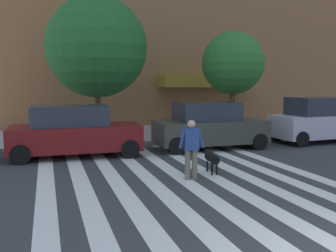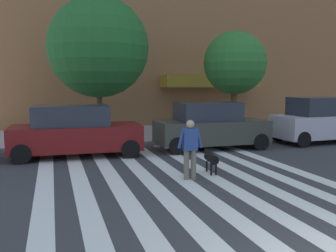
# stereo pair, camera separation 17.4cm
# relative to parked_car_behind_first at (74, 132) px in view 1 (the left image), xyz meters

# --- Properties ---
(ground_plane) EXTENTS (160.00, 160.00, 0.00)m
(ground_plane) POSITION_rel_parked_car_behind_first_xyz_m (3.39, -4.36, -0.90)
(ground_plane) COLOR #353538
(sidewalk_far) EXTENTS (80.00, 6.00, 0.15)m
(sidewalk_far) POSITION_rel_parked_car_behind_first_xyz_m (3.39, 4.58, -0.83)
(sidewalk_far) COLOR #9F9293
(sidewalk_far) RESTS_ON ground_plane
(crosswalk_stripes) EXTENTS (7.65, 11.28, 0.01)m
(crosswalk_stripes) POSITION_rel_parked_car_behind_first_xyz_m (2.59, -4.36, -0.90)
(crosswalk_stripes) COLOR silver
(crosswalk_stripes) RESTS_ON ground_plane
(parked_car_behind_first) EXTENTS (4.63, 2.16, 1.84)m
(parked_car_behind_first) POSITION_rel_parked_car_behind_first_xyz_m (0.00, 0.00, 0.00)
(parked_car_behind_first) COLOR maroon
(parked_car_behind_first) RESTS_ON ground_plane
(parked_car_third_in_line) EXTENTS (4.44, 2.05, 1.88)m
(parked_car_third_in_line) POSITION_rel_parked_car_behind_first_xyz_m (5.29, -0.00, 0.00)
(parked_car_third_in_line) COLOR #36362F
(parked_car_third_in_line) RESTS_ON ground_plane
(parked_car_fourth_in_line) EXTENTS (4.59, 2.03, 2.02)m
(parked_car_fourth_in_line) POSITION_rel_parked_car_behind_first_xyz_m (10.75, -0.00, 0.07)
(parked_car_fourth_in_line) COLOR #B7B1BE
(parked_car_fourth_in_line) RESTS_ON ground_plane
(street_tree_nearest) EXTENTS (4.50, 4.50, 6.33)m
(street_tree_nearest) POSITION_rel_parked_car_behind_first_xyz_m (1.30, 3.38, 3.32)
(street_tree_nearest) COLOR #4C3823
(street_tree_nearest) RESTS_ON sidewalk_far
(street_tree_middle) EXTENTS (3.03, 3.03, 4.97)m
(street_tree_middle) POSITION_rel_parked_car_behind_first_xyz_m (7.73, 2.69, 2.69)
(street_tree_middle) COLOR #4C3823
(street_tree_middle) RESTS_ON sidewalk_far
(pedestrian_dog_walker) EXTENTS (0.71, 0.28, 1.64)m
(pedestrian_dog_walker) POSITION_rel_parked_car_behind_first_xyz_m (2.79, -4.34, 0.02)
(pedestrian_dog_walker) COLOR #6B6051
(pedestrian_dog_walker) RESTS_ON ground_plane
(dog_on_leash) EXTENTS (0.34, 1.07, 0.65)m
(dog_on_leash) POSITION_rel_parked_car_behind_first_xyz_m (3.63, -3.83, -0.46)
(dog_on_leash) COLOR black
(dog_on_leash) RESTS_ON ground_plane
(pedestrian_bystander) EXTENTS (0.57, 0.55, 1.64)m
(pedestrian_bystander) POSITION_rel_parked_car_behind_first_xyz_m (11.92, 2.23, 0.17)
(pedestrian_bystander) COLOR #282D4C
(pedestrian_bystander) RESTS_ON sidewalk_far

